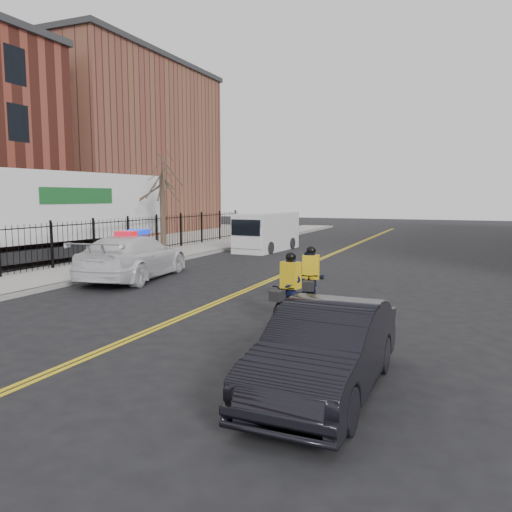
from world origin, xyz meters
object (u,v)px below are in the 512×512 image
object	(u,v)px
dark_sedan	(326,349)
semi_trailer	(39,212)
cyclist_far	(311,283)
police_cruiser	(134,257)
cyclist_near	(290,296)
cargo_van	(266,232)

from	to	relation	value
dark_sedan	semi_trailer	world-z (taller)	semi_trailer
semi_trailer	cyclist_far	xyz separation A→B (m)	(13.87, -3.85, -1.70)
police_cruiser	cyclist_near	world-z (taller)	police_cruiser
semi_trailer	cyclist_far	bearing A→B (deg)	-9.53
cargo_van	cyclist_far	bearing A→B (deg)	-59.36
cyclist_far	cyclist_near	bearing A→B (deg)	-103.06
cargo_van	semi_trailer	size ratio (longest dim) A/B	0.38
police_cruiser	semi_trailer	bearing A→B (deg)	-24.91
semi_trailer	cyclist_near	xyz separation A→B (m)	(13.81, -5.39, -1.78)
semi_trailer	cyclist_near	size ratio (longest dim) A/B	7.46
police_cruiser	cyclist_far	distance (m)	7.74
dark_sedan	semi_trailer	bearing A→B (deg)	149.75
semi_trailer	cyclist_near	bearing A→B (deg)	-15.34
police_cruiser	semi_trailer	xyz separation A→B (m)	(-6.42, 1.75, 1.54)
police_cruiser	semi_trailer	distance (m)	6.83
cyclist_far	semi_trailer	bearing A→B (deg)	153.65
cyclist_near	police_cruiser	bearing A→B (deg)	165.85
semi_trailer	cyclist_far	world-z (taller)	semi_trailer
cargo_van	semi_trailer	world-z (taller)	semi_trailer
cargo_van	cyclist_near	world-z (taller)	cargo_van
cyclist_near	cyclist_far	size ratio (longest dim) A/B	1.04
police_cruiser	cyclist_near	bearing A→B (deg)	144.12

